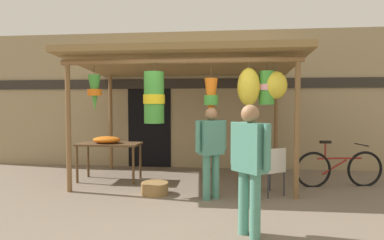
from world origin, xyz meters
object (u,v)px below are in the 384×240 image
(display_table, at_px, (109,148))
(flower_heap_on_table, at_px, (107,140))
(parked_bicycle, at_px, (339,169))
(vendor_in_orange, at_px, (211,146))
(folding_chair, at_px, (272,167))
(customer_foreground, at_px, (250,159))
(wicker_basket_by_table, at_px, (155,188))

(display_table, xyz_separation_m, flower_heap_on_table, (-0.04, -0.03, 0.17))
(parked_bicycle, bearing_deg, vendor_in_orange, -156.26)
(folding_chair, height_order, customer_foreground, customer_foreground)
(customer_foreground, bearing_deg, folding_chair, 72.89)
(wicker_basket_by_table, bearing_deg, display_table, 142.64)
(display_table, height_order, parked_bicycle, parked_bicycle)
(folding_chair, xyz_separation_m, customer_foreground, (-0.53, -1.73, 0.43))
(wicker_basket_by_table, height_order, vendor_in_orange, vendor_in_orange)
(display_table, xyz_separation_m, wicker_basket_by_table, (1.16, -0.89, -0.59))
(parked_bicycle, xyz_separation_m, vendor_in_orange, (-2.44, -1.07, 0.55))
(parked_bicycle, distance_m, vendor_in_orange, 2.72)
(display_table, relative_size, flower_heap_on_table, 2.19)
(display_table, distance_m, flower_heap_on_table, 0.17)
(wicker_basket_by_table, relative_size, vendor_in_orange, 0.31)
(wicker_basket_by_table, xyz_separation_m, parked_bicycle, (3.45, 0.89, 0.24))
(flower_heap_on_table, xyz_separation_m, parked_bicycle, (4.64, 0.03, -0.51))
(flower_heap_on_table, relative_size, wicker_basket_by_table, 1.21)
(folding_chair, xyz_separation_m, parked_bicycle, (1.39, 0.76, -0.16))
(display_table, height_order, customer_foreground, customer_foreground)
(parked_bicycle, relative_size, vendor_in_orange, 1.13)
(display_table, relative_size, folding_chair, 1.52)
(wicker_basket_by_table, distance_m, vendor_in_orange, 1.30)
(display_table, height_order, wicker_basket_by_table, display_table)
(flower_heap_on_table, bearing_deg, display_table, 35.83)
(vendor_in_orange, bearing_deg, folding_chair, 16.56)
(parked_bicycle, bearing_deg, customer_foreground, -127.59)
(parked_bicycle, relative_size, customer_foreground, 1.09)
(folding_chair, height_order, vendor_in_orange, vendor_in_orange)
(display_table, bearing_deg, flower_heap_on_table, -144.17)
(customer_foreground, bearing_deg, display_table, 137.20)
(customer_foreground, bearing_deg, flower_heap_on_table, 137.89)
(parked_bicycle, height_order, customer_foreground, customer_foreground)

